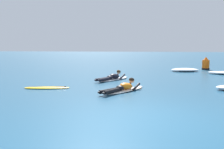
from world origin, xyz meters
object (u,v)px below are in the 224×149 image
(surfer_near, at_px, (124,88))
(surfer_far, at_px, (113,78))
(channel_marker_buoy, at_px, (206,65))
(drifting_surfboard, at_px, (47,88))

(surfer_near, relative_size, surfer_far, 0.98)
(channel_marker_buoy, bearing_deg, surfer_near, -116.87)
(surfer_far, bearing_deg, surfer_near, -74.12)
(surfer_near, xyz_separation_m, surfer_far, (-0.91, 3.18, -0.00))
(surfer_far, distance_m, drifting_surfboard, 3.76)
(channel_marker_buoy, bearing_deg, drifting_surfboard, -130.28)
(surfer_far, bearing_deg, channel_marker_buoy, 48.79)
(drifting_surfboard, bearing_deg, surfer_near, -3.94)
(surfer_near, height_order, drifting_surfboard, surfer_near)
(drifting_surfboard, xyz_separation_m, channel_marker_buoy, (8.29, 9.78, 0.34))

